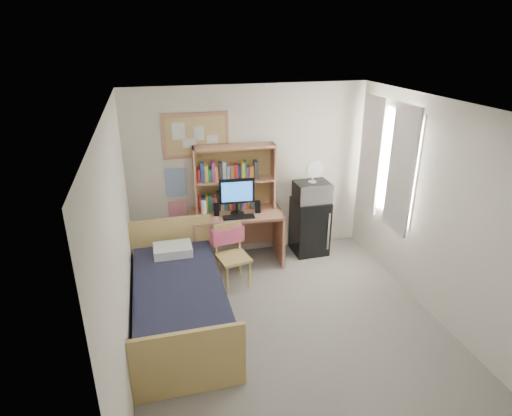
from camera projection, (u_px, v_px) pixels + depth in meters
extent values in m
cube|color=gray|center=(291.00, 331.00, 5.06)|extent=(3.60, 4.20, 0.02)
cube|color=white|center=(300.00, 108.00, 4.06)|extent=(3.60, 4.20, 0.02)
cube|color=silver|center=(249.00, 173.00, 6.44)|extent=(3.60, 0.04, 2.60)
cube|color=silver|center=(405.00, 372.00, 2.68)|extent=(3.60, 0.04, 2.60)
cube|color=silver|center=(120.00, 251.00, 4.15)|extent=(0.04, 4.20, 2.60)
cube|color=silver|center=(442.00, 215.00, 4.97)|extent=(0.04, 4.20, 2.60)
cube|color=white|center=(387.00, 162.00, 5.92)|extent=(0.10, 1.40, 1.70)
cube|color=silver|center=(401.00, 171.00, 5.55)|extent=(0.04, 0.55, 1.70)
cube|color=silver|center=(371.00, 155.00, 6.27)|extent=(0.04, 0.55, 1.70)
cube|color=tan|center=(196.00, 135.00, 6.01)|extent=(0.94, 0.03, 0.64)
cube|color=#2A5FAA|center=(176.00, 182.00, 6.20)|extent=(0.30, 0.01, 0.42)
cube|color=#E9294C|center=(178.00, 212.00, 6.38)|extent=(0.28, 0.01, 0.36)
cube|color=tan|center=(237.00, 238.00, 6.40)|extent=(1.37, 0.75, 0.83)
cube|color=tan|center=(233.00, 257.00, 5.79)|extent=(0.52, 0.52, 0.89)
cube|color=black|center=(309.00, 226.00, 6.73)|extent=(0.52, 0.52, 0.87)
cube|color=black|center=(180.00, 305.00, 5.04)|extent=(1.06, 2.11, 0.58)
cube|color=tan|center=(235.00, 178.00, 6.19)|extent=(1.19, 0.38, 0.96)
cube|color=black|center=(237.00, 197.00, 6.08)|extent=(0.51, 0.07, 0.54)
cube|color=black|center=(239.00, 217.00, 6.06)|extent=(0.46, 0.17, 0.02)
cube|color=black|center=(216.00, 210.00, 6.10)|extent=(0.08, 0.08, 0.18)
cube|color=black|center=(258.00, 207.00, 6.20)|extent=(0.08, 0.08, 0.18)
cylinder|color=white|center=(204.00, 209.00, 6.02)|extent=(0.08, 0.08, 0.25)
cube|color=#DB5375|center=(227.00, 235.00, 5.86)|extent=(0.48, 0.23, 0.22)
cube|color=#B7B7BC|center=(312.00, 192.00, 6.48)|extent=(0.52, 0.40, 0.30)
cylinder|color=white|center=(313.00, 172.00, 6.37)|extent=(0.26, 0.26, 0.32)
cube|color=white|center=(173.00, 250.00, 5.58)|extent=(0.49, 0.35, 0.12)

